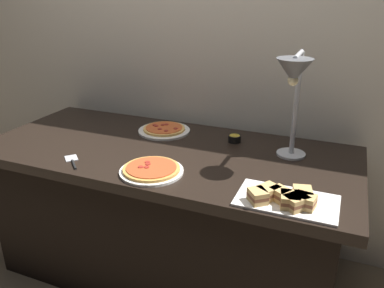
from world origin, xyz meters
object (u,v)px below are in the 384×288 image
at_px(pizza_plate_front, 164,130).
at_px(pizza_plate_center, 151,170).
at_px(heat_lamp, 294,82).
at_px(sauce_cup_near, 234,138).
at_px(sandwich_platter, 287,198).
at_px(serving_spatula, 72,161).

bearing_deg(pizza_plate_front, pizza_plate_center, -69.91).
distance_m(heat_lamp, sauce_cup_near, 0.53).
bearing_deg(pizza_plate_center, sandwich_platter, -4.34).
distance_m(pizza_plate_center, sandwich_platter, 0.60).
bearing_deg(sauce_cup_near, heat_lamp, -35.69).
height_order(pizza_plate_front, pizza_plate_center, same).
bearing_deg(sandwich_platter, heat_lamp, 100.15).
height_order(sandwich_platter, serving_spatula, sandwich_platter).
distance_m(heat_lamp, pizza_plate_front, 0.85).
distance_m(heat_lamp, pizza_plate_center, 0.72).
height_order(pizza_plate_center, sauce_cup_near, sauce_cup_near).
bearing_deg(heat_lamp, pizza_plate_center, -153.17).
distance_m(pizza_plate_front, pizza_plate_center, 0.52).
height_order(heat_lamp, pizza_plate_front, heat_lamp).
xyz_separation_m(heat_lamp, pizza_plate_center, (-0.54, -0.27, -0.38)).
distance_m(pizza_plate_front, sauce_cup_near, 0.42).
bearing_deg(sandwich_platter, serving_spatula, 179.76).
bearing_deg(pizza_plate_center, pizza_plate_front, 110.09).
bearing_deg(heat_lamp, serving_spatula, -161.46).
xyz_separation_m(pizza_plate_center, sauce_cup_near, (0.24, 0.50, 0.01)).
bearing_deg(serving_spatula, sauce_cup_near, 40.20).
relative_size(pizza_plate_center, sandwich_platter, 0.75).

